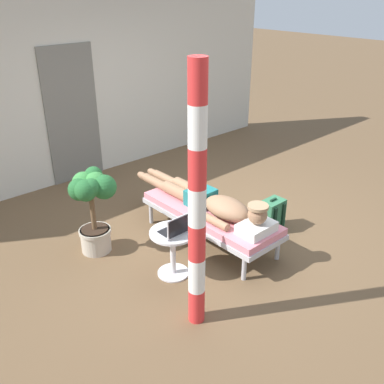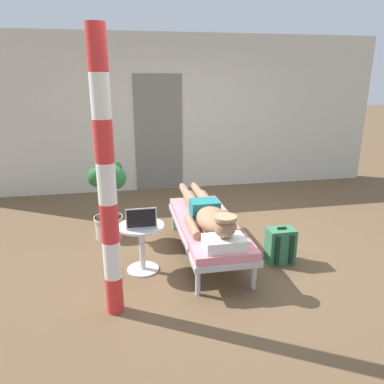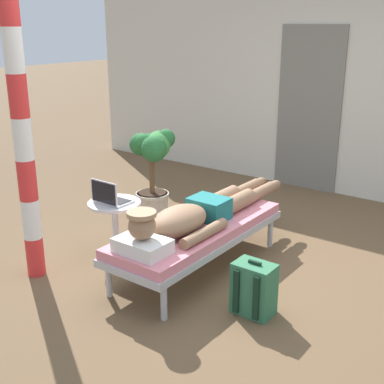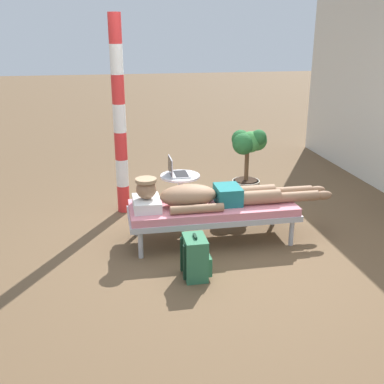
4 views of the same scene
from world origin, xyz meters
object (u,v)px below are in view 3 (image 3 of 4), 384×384
object	(u,v)px
lounge_chair	(198,232)
laptop	(110,197)
backpack	(254,289)
side_table	(115,219)
potted_plant	(153,161)
person_reclining	(195,214)
porch_post	(23,139)

from	to	relation	value
lounge_chair	laptop	world-z (taller)	laptop
laptop	backpack	size ratio (longest dim) A/B	0.73
lounge_chair	side_table	world-z (taller)	side_table
side_table	backpack	bearing A→B (deg)	-3.92
laptop	side_table	bearing A→B (deg)	90.00
potted_plant	person_reclining	bearing A→B (deg)	-33.97
lounge_chair	backpack	world-z (taller)	backpack
person_reclining	backpack	bearing A→B (deg)	-21.58
laptop	potted_plant	world-z (taller)	potted_plant
person_reclining	side_table	bearing A→B (deg)	-165.74
side_table	porch_post	xyz separation A→B (m)	(-0.29, -0.68, 0.83)
side_table	potted_plant	xyz separation A→B (m)	(-0.36, 0.95, 0.29)
side_table	laptop	size ratio (longest dim) A/B	1.69
person_reclining	potted_plant	xyz separation A→B (m)	(-1.13, 0.76, 0.13)
person_reclining	side_table	world-z (taller)	person_reclining
side_table	laptop	distance (m)	0.23
lounge_chair	backpack	xyz separation A→B (m)	(0.76, -0.33, -0.15)
person_reclining	porch_post	xyz separation A→B (m)	(-1.05, -0.88, 0.67)
side_table	person_reclining	bearing A→B (deg)	14.26
backpack	person_reclining	bearing A→B (deg)	158.42
lounge_chair	person_reclining	bearing A→B (deg)	-90.00
person_reclining	potted_plant	world-z (taller)	potted_plant
side_table	potted_plant	size ratio (longest dim) A/B	0.53
person_reclining	backpack	size ratio (longest dim) A/B	5.12
person_reclining	laptop	size ratio (longest dim) A/B	7.00
lounge_chair	potted_plant	xyz separation A→B (m)	(-1.13, 0.73, 0.30)
lounge_chair	side_table	distance (m)	0.80
person_reclining	porch_post	distance (m)	1.52
porch_post	potted_plant	bearing A→B (deg)	92.60
person_reclining	potted_plant	bearing A→B (deg)	146.03
side_table	backpack	distance (m)	1.53
potted_plant	porch_post	distance (m)	1.72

